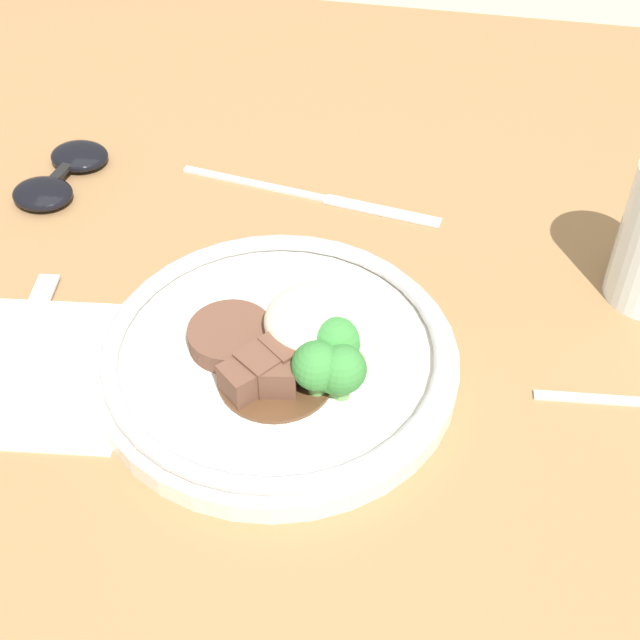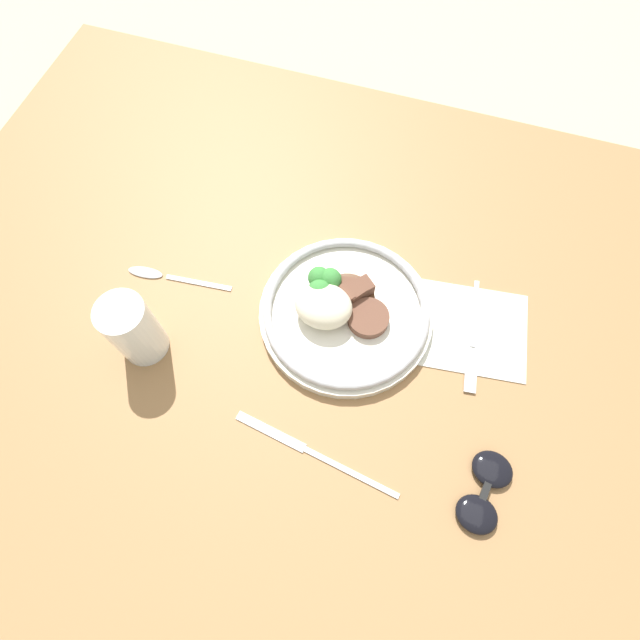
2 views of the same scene
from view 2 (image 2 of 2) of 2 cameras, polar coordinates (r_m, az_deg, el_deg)
The scene contains 9 objects.
ground_plane at distance 0.74m, azimuth 4.50°, elevation -5.77°, with size 8.00×8.00×0.00m, color tan.
dining_table at distance 0.72m, azimuth 4.62°, elevation -5.21°, with size 1.44×1.03×0.04m.
napkin at distance 0.75m, azimuth 16.73°, elevation -0.99°, with size 0.18×0.16×0.00m.
plate at distance 0.71m, azimuth 2.58°, elevation 1.29°, with size 0.25×0.25×0.06m.
juice_glass at distance 0.70m, azimuth -20.37°, elevation -1.24°, with size 0.06×0.06×0.11m.
fork at distance 0.73m, azimuth 17.05°, elevation -2.79°, with size 0.03×0.17×0.00m.
knife at distance 0.66m, azimuth -1.24°, elevation -14.75°, with size 0.23×0.04×0.00m.
spoon at distance 0.79m, azimuth -17.97°, elevation 4.91°, with size 0.16×0.03×0.01m.
sunglasses at distance 0.68m, azimuth 18.29°, elevation -18.11°, with size 0.07×0.11×0.02m.
Camera 2 is at (-0.02, 0.24, 0.70)m, focal length 28.00 mm.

